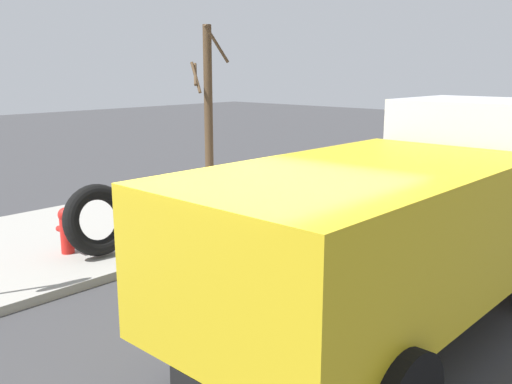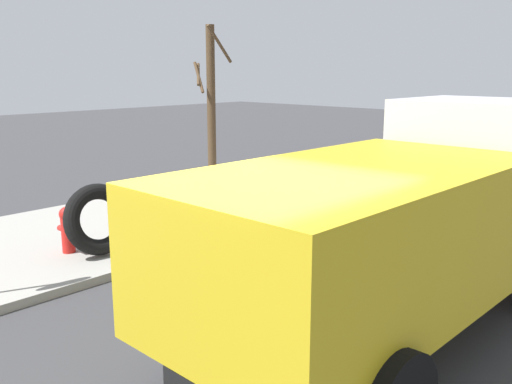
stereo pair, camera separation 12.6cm
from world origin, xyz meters
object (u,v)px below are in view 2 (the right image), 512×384
object	(u,v)px
fire_hydrant	(68,228)
dump_truck_yellow	(411,215)
loose_tire	(99,219)
bare_tree	(211,106)

from	to	relation	value
fire_hydrant	dump_truck_yellow	distance (m)	6.24
loose_tire	bare_tree	world-z (taller)	bare_tree
bare_tree	loose_tire	bearing A→B (deg)	-152.29
bare_tree	fire_hydrant	bearing A→B (deg)	-158.27
fire_hydrant	dump_truck_yellow	xyz separation A→B (m)	(1.70, -5.92, 1.00)
dump_truck_yellow	bare_tree	xyz separation A→B (m)	(3.90, 8.15, 0.87)
loose_tire	dump_truck_yellow	world-z (taller)	dump_truck_yellow
fire_hydrant	loose_tire	size ratio (longest dim) A/B	0.66
dump_truck_yellow	bare_tree	size ratio (longest dim) A/B	1.57
dump_truck_yellow	loose_tire	bearing A→B (deg)	104.37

